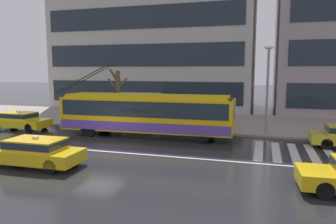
# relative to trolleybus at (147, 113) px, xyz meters

# --- Properties ---
(ground_plane) EXTENTS (160.00, 160.00, 0.00)m
(ground_plane) POSITION_rel_trolleybus_xyz_m (-1.85, -3.26, -1.52)
(ground_plane) COLOR #242529
(sidewalk_slab) EXTENTS (80.00, 10.00, 0.14)m
(sidewalk_slab) POSITION_rel_trolleybus_xyz_m (-1.85, 6.60, -1.45)
(sidewalk_slab) COLOR gray
(sidewalk_slab) RESTS_ON ground_plane
(crosswalk_stripe_edge_near) EXTENTS (0.44, 4.40, 0.01)m
(crosswalk_stripe_edge_near) POSITION_rel_trolleybus_xyz_m (7.18, -1.83, -1.52)
(crosswalk_stripe_edge_near) COLOR beige
(crosswalk_stripe_edge_near) RESTS_ON ground_plane
(crosswalk_stripe_inner_a) EXTENTS (0.44, 4.40, 0.01)m
(crosswalk_stripe_inner_a) POSITION_rel_trolleybus_xyz_m (8.08, -1.83, -1.52)
(crosswalk_stripe_inner_a) COLOR beige
(crosswalk_stripe_inner_a) RESTS_ON ground_plane
(crosswalk_stripe_center) EXTENTS (0.44, 4.40, 0.01)m
(crosswalk_stripe_center) POSITION_rel_trolleybus_xyz_m (8.98, -1.83, -1.52)
(crosswalk_stripe_center) COLOR beige
(crosswalk_stripe_center) RESTS_ON ground_plane
(crosswalk_stripe_inner_b) EXTENTS (0.44, 4.40, 0.01)m
(crosswalk_stripe_inner_b) POSITION_rel_trolleybus_xyz_m (9.88, -1.83, -1.52)
(crosswalk_stripe_inner_b) COLOR beige
(crosswalk_stripe_inner_b) RESTS_ON ground_plane
(crosswalk_stripe_edge_far) EXTENTS (0.44, 4.40, 0.01)m
(crosswalk_stripe_edge_far) POSITION_rel_trolleybus_xyz_m (10.78, -1.83, -1.52)
(crosswalk_stripe_edge_far) COLOR beige
(crosswalk_stripe_edge_far) RESTS_ON ground_plane
(lane_centre_line) EXTENTS (72.00, 0.14, 0.01)m
(lane_centre_line) POSITION_rel_trolleybus_xyz_m (-1.85, -4.46, -1.52)
(lane_centre_line) COLOR silver
(lane_centre_line) RESTS_ON ground_plane
(trolleybus) EXTENTS (12.30, 2.75, 4.84)m
(trolleybus) POSITION_rel_trolleybus_xyz_m (0.00, 0.00, 0.00)
(trolleybus) COLOR yellow
(trolleybus) RESTS_ON ground_plane
(taxi_oncoming_near) EXTENTS (4.55, 1.88, 1.39)m
(taxi_oncoming_near) POSITION_rel_trolleybus_xyz_m (-2.58, -7.74, -0.82)
(taxi_oncoming_near) COLOR yellow
(taxi_oncoming_near) RESTS_ON ground_plane
(taxi_queued_behind_bus) EXTENTS (4.37, 1.89, 1.39)m
(taxi_queued_behind_bus) POSITION_rel_trolleybus_xyz_m (-9.81, -0.37, -0.82)
(taxi_queued_behind_bus) COLOR yellow
(taxi_queued_behind_bus) RESTS_ON ground_plane
(bus_shelter) EXTENTS (3.52, 1.83, 2.42)m
(bus_shelter) POSITION_rel_trolleybus_xyz_m (-2.14, 3.59, 0.46)
(bus_shelter) COLOR gray
(bus_shelter) RESTS_ON sidewalk_slab
(pedestrian_at_shelter) EXTENTS (0.51, 0.51, 1.64)m
(pedestrian_at_shelter) POSITION_rel_trolleybus_xyz_m (3.07, 3.69, -0.41)
(pedestrian_at_shelter) COLOR navy
(pedestrian_at_shelter) RESTS_ON sidewalk_slab
(pedestrian_approaching_curb) EXTENTS (0.49, 0.49, 1.73)m
(pedestrian_approaching_curb) POSITION_rel_trolleybus_xyz_m (-1.90, 4.52, -0.36)
(pedestrian_approaching_curb) COLOR #53593D
(pedestrian_approaching_curb) RESTS_ON sidewalk_slab
(street_lamp) EXTENTS (0.60, 0.32, 5.76)m
(street_lamp) POSITION_rel_trolleybus_xyz_m (7.55, 2.32, 2.08)
(street_lamp) COLOR gray
(street_lamp) RESTS_ON sidewalk_slab
(street_tree_bare) EXTENTS (1.50, 2.25, 4.31)m
(street_tree_bare) POSITION_rel_trolleybus_xyz_m (-3.61, 3.25, 0.97)
(street_tree_bare) COLOR brown
(street_tree_bare) RESTS_ON sidewalk_slab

